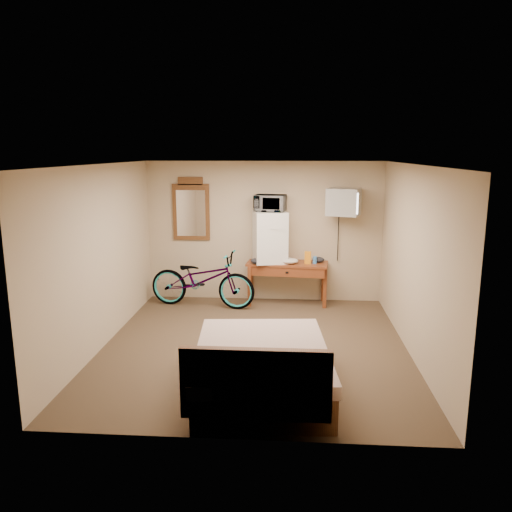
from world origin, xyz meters
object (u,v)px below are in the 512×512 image
Objects in this scene: desk at (287,269)px; bed at (261,369)px; microwave at (270,203)px; mini_fridge at (270,237)px; wall_mirror at (191,210)px; blue_cup at (315,260)px; crt_television at (344,202)px; bicycle at (202,279)px.

desk is 0.71× the size of bed.
desk is at bearing -0.40° from microwave.
desk is 0.65m from mini_fridge.
desk is 1.62× the size of mini_fridge.
wall_mirror is (-1.43, 0.21, 0.44)m from mini_fridge.
mini_fridge is at bearing -113.11° from microwave.
bed reaches higher than desk.
desk is 0.51m from blue_cup.
desk is at bearing 85.73° from bed.
microwave is at bearing 90.94° from bed.
blue_cup is 1.11m from crt_television.
wall_mirror is 1.29m from bicycle.
wall_mirror is 0.55× the size of bed.
microwave is at bearing 168.95° from desk.
microwave is at bearing 56.24° from mini_fridge.
bed is at bearing -94.27° from desk.
blue_cup is 0.11× the size of wall_mirror.
wall_mirror reaches higher than blue_cup.
wall_mirror is (-1.73, 0.27, 1.00)m from desk.
mini_fridge is at bearing -66.59° from bicycle.
desk is 2.80× the size of microwave.
crt_television is at bearing -1.75° from mini_fridge.
mini_fridge is (-0.31, 0.06, 0.56)m from desk.
mini_fridge is at bearing 90.94° from bed.
blue_cup is 0.07× the size of bicycle.
wall_mirror is 0.60× the size of bicycle.
desk is at bearing 178.55° from blue_cup.
bed reaches higher than blue_cup.
crt_television is 3.91m from bed.
wall_mirror reaches higher than bicycle.
mini_fridge is at bearing 174.76° from blue_cup.
wall_mirror is at bearing 174.62° from crt_television.
bed is (1.48, -3.65, -1.34)m from wall_mirror.
blue_cup is at bearing -74.44° from bicycle.
bicycle reaches higher than desk.
blue_cup is 2.38m from wall_mirror.
crt_television reaches higher than mini_fridge.
bicycle is at bearing -173.78° from crt_television.
mini_fridge is 1.73× the size of microwave.
bed is (-1.19, -3.40, -1.53)m from crt_television.
desk is 1.29× the size of wall_mirror.
bicycle is at bearing 111.16° from bed.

